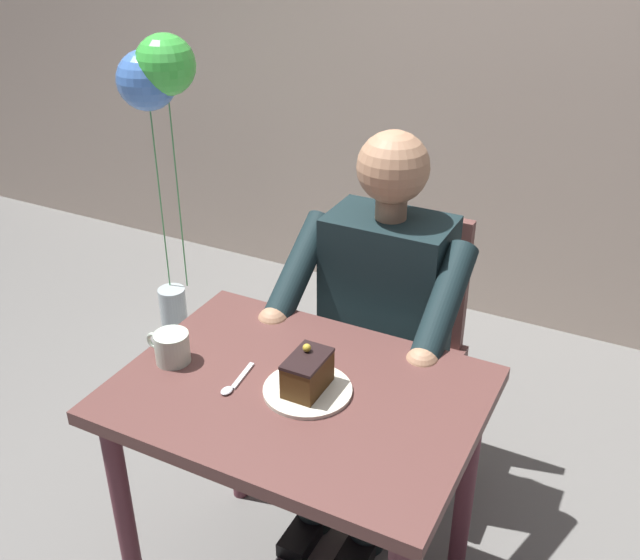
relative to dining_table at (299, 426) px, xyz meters
name	(u,v)px	position (x,y,z in m)	size (l,w,h in m)	color
dining_table	(299,426)	(0.00, 0.00, 0.00)	(0.86, 0.64, 0.74)	brown
chair	(395,339)	(0.00, -0.65, -0.12)	(0.42, 0.42, 0.90)	brown
seated_person	(375,329)	(0.00, -0.48, 0.01)	(0.53, 0.58, 1.22)	#17282C
dessert_plate	(308,390)	(-0.03, 0.00, 0.12)	(0.21, 0.21, 0.01)	silver
cake_slice	(308,372)	(-0.03, 0.00, 0.17)	(0.08, 0.13, 0.11)	#4C2F12
coffee_cup	(172,347)	(0.34, 0.04, 0.16)	(0.12, 0.09, 0.08)	silver
dessert_spoon	(234,384)	(0.14, 0.06, 0.12)	(0.03, 0.14, 0.01)	silver
balloon_display	(158,102)	(1.17, -1.01, 0.42)	(0.31, 0.27, 1.30)	#B2C1C6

